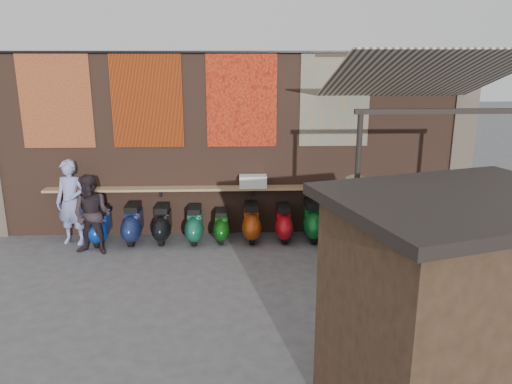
% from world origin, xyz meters
% --- Properties ---
extents(ground, '(70.00, 70.00, 0.00)m').
position_xyz_m(ground, '(0.00, 0.00, 0.00)').
color(ground, '#474749').
rests_on(ground, ground).
extents(brick_wall, '(10.00, 0.40, 4.00)m').
position_xyz_m(brick_wall, '(0.00, 2.70, 2.00)').
color(brick_wall, brown).
rests_on(brick_wall, ground).
extents(pier_right, '(0.50, 0.50, 4.00)m').
position_xyz_m(pier_right, '(5.20, 2.70, 2.00)').
color(pier_right, '#4C4238').
rests_on(pier_right, ground).
extents(eating_counter, '(8.00, 0.32, 0.05)m').
position_xyz_m(eating_counter, '(0.00, 2.33, 1.10)').
color(eating_counter, '#9E7A51').
rests_on(eating_counter, brick_wall).
extents(shelf_box, '(0.59, 0.31, 0.26)m').
position_xyz_m(shelf_box, '(0.53, 2.30, 1.26)').
color(shelf_box, white).
rests_on(shelf_box, eating_counter).
extents(tapestry_redgold, '(1.50, 0.02, 2.00)m').
position_xyz_m(tapestry_redgold, '(-3.60, 2.48, 3.00)').
color(tapestry_redgold, maroon).
rests_on(tapestry_redgold, brick_wall).
extents(tapestry_sun, '(1.50, 0.02, 2.00)m').
position_xyz_m(tapestry_sun, '(-1.70, 2.48, 3.00)').
color(tapestry_sun, '#D7410C').
rests_on(tapestry_sun, brick_wall).
extents(tapestry_orange, '(1.50, 0.02, 2.00)m').
position_xyz_m(tapestry_orange, '(0.30, 2.48, 3.00)').
color(tapestry_orange, red).
rests_on(tapestry_orange, brick_wall).
extents(tapestry_multi, '(1.50, 0.02, 2.00)m').
position_xyz_m(tapestry_multi, '(2.30, 2.48, 3.00)').
color(tapestry_multi, teal).
rests_on(tapestry_multi, brick_wall).
extents(hang_rail, '(9.50, 0.06, 0.06)m').
position_xyz_m(hang_rail, '(0.00, 2.47, 3.98)').
color(hang_rail, black).
rests_on(hang_rail, brick_wall).
extents(scooter_stool_0, '(0.37, 0.83, 0.78)m').
position_xyz_m(scooter_stool_0, '(-2.75, 1.97, 0.39)').
color(scooter_stool_0, '#0D3497').
rests_on(scooter_stool_0, ground).
extents(scooter_stool_1, '(0.39, 0.87, 0.83)m').
position_xyz_m(scooter_stool_1, '(-2.07, 2.02, 0.41)').
color(scooter_stool_1, '#162250').
rests_on(scooter_stool_1, ground).
extents(scooter_stool_2, '(0.37, 0.83, 0.79)m').
position_xyz_m(scooter_stool_2, '(-1.44, 2.04, 0.39)').
color(scooter_stool_2, black).
rests_on(scooter_stool_2, ground).
extents(scooter_stool_3, '(0.36, 0.81, 0.77)m').
position_xyz_m(scooter_stool_3, '(-0.74, 1.98, 0.38)').
color(scooter_stool_3, '#175C43').
rests_on(scooter_stool_3, ground).
extents(scooter_stool_4, '(0.32, 0.72, 0.68)m').
position_xyz_m(scooter_stool_4, '(-0.16, 2.00, 0.34)').
color(scooter_stool_4, '#0D440E').
rests_on(scooter_stool_4, ground).
extents(scooter_stool_5, '(0.38, 0.85, 0.81)m').
position_xyz_m(scooter_stool_5, '(0.48, 2.03, 0.40)').
color(scooter_stool_5, '#99390D').
rests_on(scooter_stool_5, ground).
extents(scooter_stool_6, '(0.36, 0.80, 0.76)m').
position_xyz_m(scooter_stool_6, '(1.18, 2.03, 0.38)').
color(scooter_stool_6, '#B10D17').
rests_on(scooter_stool_6, ground).
extents(scooter_stool_7, '(0.40, 0.89, 0.85)m').
position_xyz_m(scooter_stool_7, '(1.81, 2.04, 0.42)').
color(scooter_stool_7, '#0C551E').
rests_on(scooter_stool_7, ground).
extents(scooter_stool_8, '(0.32, 0.72, 0.68)m').
position_xyz_m(scooter_stool_8, '(2.48, 2.03, 0.34)').
color(scooter_stool_8, '#141245').
rests_on(scooter_stool_8, ground).
extents(scooter_stool_9, '(0.33, 0.72, 0.69)m').
position_xyz_m(scooter_stool_9, '(3.13, 2.00, 0.34)').
color(scooter_stool_9, maroon).
rests_on(scooter_stool_9, ground).
extents(scooter_stool_10, '(0.39, 0.87, 0.83)m').
position_xyz_m(scooter_stool_10, '(3.71, 1.99, 0.41)').
color(scooter_stool_10, navy).
rests_on(scooter_stool_10, ground).
extents(diner_left, '(0.75, 0.57, 1.83)m').
position_xyz_m(diner_left, '(-3.33, 2.00, 0.91)').
color(diner_left, '#8B90CA').
rests_on(diner_left, ground).
extents(diner_right, '(0.90, 0.76, 1.64)m').
position_xyz_m(diner_right, '(-2.74, 1.40, 0.82)').
color(diner_right, '#2A2126').
rests_on(diner_right, ground).
extents(shopper_navy, '(1.20, 0.84, 1.90)m').
position_xyz_m(shopper_navy, '(4.32, -0.37, 0.95)').
color(shopper_navy, black).
rests_on(shopper_navy, ground).
extents(shopper_grey, '(1.07, 0.73, 1.53)m').
position_xyz_m(shopper_grey, '(4.11, -0.62, 0.76)').
color(shopper_grey, slate).
rests_on(shopper_grey, ground).
extents(shopper_tan, '(1.03, 0.92, 1.76)m').
position_xyz_m(shopper_tan, '(2.43, 0.79, 0.88)').
color(shopper_tan, '#938A5D').
rests_on(shopper_tan, ground).
extents(market_stall, '(2.69, 2.31, 2.48)m').
position_xyz_m(market_stall, '(2.40, -3.70, 1.24)').
color(market_stall, black).
rests_on(market_stall, ground).
extents(stall_roof, '(3.03, 2.64, 0.12)m').
position_xyz_m(stall_roof, '(2.40, -3.70, 2.54)').
color(stall_roof, black).
rests_on(stall_roof, market_stall).
extents(stall_sign, '(1.16, 0.39, 0.50)m').
position_xyz_m(stall_sign, '(2.14, -2.84, 1.80)').
color(stall_sign, gold).
rests_on(stall_sign, market_stall).
extents(stall_shelf, '(1.85, 0.65, 0.06)m').
position_xyz_m(stall_shelf, '(2.14, -2.84, 0.91)').
color(stall_shelf, '#473321').
rests_on(stall_shelf, market_stall).
extents(awning_canvas, '(3.20, 3.28, 0.97)m').
position_xyz_m(awning_canvas, '(3.50, 0.90, 3.55)').
color(awning_canvas, beige).
rests_on(awning_canvas, brick_wall).
extents(awning_ledger, '(3.30, 0.08, 0.12)m').
position_xyz_m(awning_ledger, '(3.50, 2.49, 3.95)').
color(awning_ledger, '#33261C').
rests_on(awning_ledger, brick_wall).
extents(awning_header, '(3.00, 0.08, 0.08)m').
position_xyz_m(awning_header, '(3.50, -0.60, 3.08)').
color(awning_header, black).
rests_on(awning_header, awning_post_left).
extents(awning_post_left, '(0.09, 0.09, 3.10)m').
position_xyz_m(awning_post_left, '(2.10, -0.60, 1.55)').
color(awning_post_left, black).
rests_on(awning_post_left, ground).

